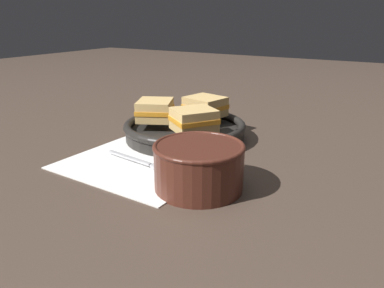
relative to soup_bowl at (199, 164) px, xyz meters
The scene contains 8 objects.
ground_plane 0.10m from the soup_bowl, 158.93° to the left, with size 4.00×4.00×0.00m, color #47382D.
napkin 0.16m from the soup_bowl, 166.56° to the left, with size 0.29×0.25×0.00m.
soup_bowl is the anchor object (origin of this frame).
spoon 0.13m from the soup_bowl, 167.16° to the left, with size 0.17×0.04×0.01m.
skillet 0.27m from the soup_bowl, 127.09° to the left, with size 0.28×0.39×0.04m.
sandwich_near_left 0.20m from the soup_bowl, 123.31° to the left, with size 0.11×0.12×0.05m.
sandwich_near_right 0.32m from the soup_bowl, 117.43° to the left, with size 0.10×0.10×0.05m.
sandwich_far_left 0.30m from the soup_bowl, 140.32° to the left, with size 0.11×0.11×0.05m.
Camera 1 is at (0.37, -0.52, 0.27)m, focal length 35.00 mm.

